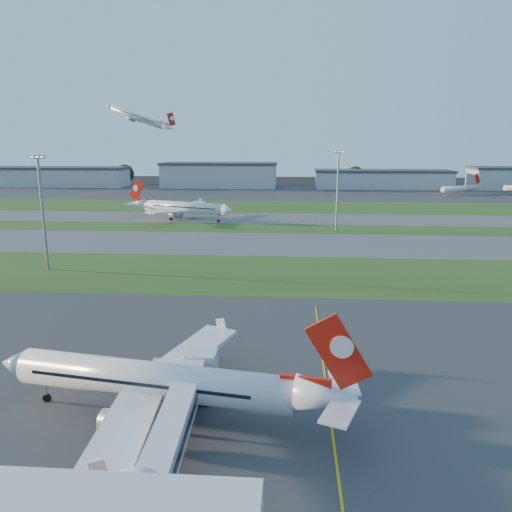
# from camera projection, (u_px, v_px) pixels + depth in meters

# --- Properties ---
(ground) EXTENTS (700.00, 700.00, 0.00)m
(ground) POSITION_uv_depth(u_px,v_px,m) (285.00, 388.00, 59.79)
(ground) COLOR black
(ground) RESTS_ON ground
(apron_near) EXTENTS (300.00, 70.00, 0.01)m
(apron_near) POSITION_uv_depth(u_px,v_px,m) (285.00, 388.00, 59.79)
(apron_near) COLOR #333335
(apron_near) RESTS_ON ground
(grass_strip_a) EXTENTS (300.00, 34.00, 0.01)m
(grass_strip_a) POSITION_uv_depth(u_px,v_px,m) (289.00, 274.00, 110.29)
(grass_strip_a) COLOR #344E1A
(grass_strip_a) RESTS_ON ground
(taxiway_a) EXTENTS (300.00, 32.00, 0.01)m
(taxiway_a) POSITION_uv_depth(u_px,v_px,m) (290.00, 244.00, 142.34)
(taxiway_a) COLOR #515154
(taxiway_a) RESTS_ON ground
(grass_strip_b) EXTENTS (300.00, 18.00, 0.01)m
(grass_strip_b) POSITION_uv_depth(u_px,v_px,m) (290.00, 229.00, 166.61)
(grass_strip_b) COLOR #344E1A
(grass_strip_b) RESTS_ON ground
(taxiway_b) EXTENTS (300.00, 26.00, 0.01)m
(taxiway_b) POSITION_uv_depth(u_px,v_px,m) (291.00, 219.00, 187.98)
(taxiway_b) COLOR #515154
(taxiway_b) RESTS_ON ground
(grass_strip_c) EXTENTS (300.00, 40.00, 0.01)m
(grass_strip_c) POSITION_uv_depth(u_px,v_px,m) (291.00, 207.00, 220.02)
(grass_strip_c) COLOR #344E1A
(grass_strip_c) RESTS_ON ground
(apron_far) EXTENTS (400.00, 80.00, 0.01)m
(apron_far) POSITION_uv_depth(u_px,v_px,m) (292.00, 193.00, 278.29)
(apron_far) COLOR #333335
(apron_far) RESTS_ON ground
(yellow_line) EXTENTS (0.25, 60.00, 0.02)m
(yellow_line) POSITION_uv_depth(u_px,v_px,m) (327.00, 390.00, 59.44)
(yellow_line) COLOR gold
(yellow_line) RESTS_ON ground
(jet_bridge) EXTENTS (4.20, 26.90, 6.20)m
(jet_bridge) POSITION_uv_depth(u_px,v_px,m) (173.00, 426.00, 44.78)
(jet_bridge) COLOR silver
(jet_bridge) RESTS_ON ground
(airliner_parked) EXTENTS (37.66, 31.71, 11.81)m
(airliner_parked) POSITION_uv_depth(u_px,v_px,m) (156.00, 381.00, 52.72)
(airliner_parked) COLOR silver
(airliner_parked) RESTS_ON ground
(airliner_taxiing) EXTENTS (39.48, 33.40, 12.87)m
(airliner_taxiing) POSITION_uv_depth(u_px,v_px,m) (183.00, 208.00, 184.15)
(airliner_taxiing) COLOR silver
(airliner_taxiing) RESTS_ON ground
(airliner_departing) EXTENTS (34.68, 29.36, 10.82)m
(airliner_departing) POSITION_uv_depth(u_px,v_px,m) (137.00, 117.00, 256.08)
(airliner_departing) COLOR silver
(mini_jet_near) EXTENTS (25.08, 16.79, 9.48)m
(mini_jet_near) POSITION_uv_depth(u_px,v_px,m) (460.00, 188.00, 269.55)
(mini_jet_near) COLOR silver
(mini_jet_near) RESTS_ON ground
(light_mast_west) EXTENTS (3.20, 0.70, 25.80)m
(light_mast_west) POSITION_uv_depth(u_px,v_px,m) (42.00, 205.00, 110.82)
(light_mast_west) COLOR gray
(light_mast_west) RESTS_ON ground
(light_mast_centre) EXTENTS (3.20, 0.70, 25.80)m
(light_mast_centre) POSITION_uv_depth(u_px,v_px,m) (338.00, 185.00, 160.23)
(light_mast_centre) COLOR gray
(light_mast_centre) RESTS_ON ground
(hangar_far_west) EXTENTS (91.80, 23.00, 12.20)m
(hangar_far_west) POSITION_uv_depth(u_px,v_px,m) (55.00, 177.00, 316.68)
(hangar_far_west) COLOR #A7ABB0
(hangar_far_west) RESTS_ON ground
(hangar_west) EXTENTS (71.40, 23.00, 15.20)m
(hangar_west) POSITION_uv_depth(u_px,v_px,m) (219.00, 175.00, 308.88)
(hangar_west) COLOR #A7ABB0
(hangar_west) RESTS_ON ground
(hangar_east) EXTENTS (81.60, 23.00, 11.20)m
(hangar_east) POSITION_uv_depth(u_px,v_px,m) (383.00, 179.00, 302.23)
(hangar_east) COLOR #A7ABB0
(hangar_east) RESTS_ON ground
(tree_far_west) EXTENTS (11.00, 11.00, 12.00)m
(tree_far_west) POSITION_uv_depth(u_px,v_px,m) (6.00, 174.00, 332.07)
(tree_far_west) COLOR black
(tree_far_west) RESTS_ON ground
(tree_west) EXTENTS (12.10, 12.10, 13.20)m
(tree_west) POSITION_uv_depth(u_px,v_px,m) (125.00, 174.00, 328.18)
(tree_west) COLOR black
(tree_west) RESTS_ON ground
(tree_mid_west) EXTENTS (9.90, 9.90, 10.80)m
(tree_mid_west) POSITION_uv_depth(u_px,v_px,m) (261.00, 177.00, 318.20)
(tree_mid_west) COLOR black
(tree_mid_west) RESTS_ON ground
(tree_mid_east) EXTENTS (11.55, 11.55, 12.60)m
(tree_mid_east) POSITION_uv_depth(u_px,v_px,m) (355.00, 175.00, 316.63)
(tree_mid_east) COLOR black
(tree_mid_east) RESTS_ON ground
(tree_east) EXTENTS (10.45, 10.45, 11.40)m
(tree_east) POSITION_uv_depth(u_px,v_px,m) (477.00, 177.00, 309.51)
(tree_east) COLOR black
(tree_east) RESTS_ON ground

